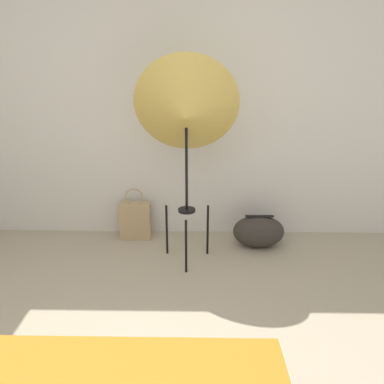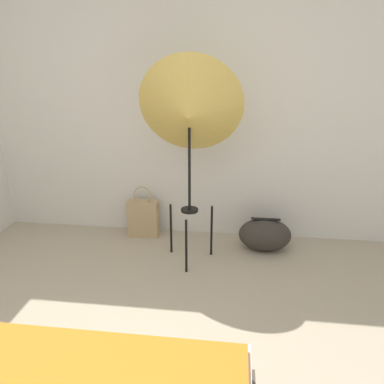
# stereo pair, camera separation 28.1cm
# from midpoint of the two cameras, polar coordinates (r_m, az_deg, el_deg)

# --- Properties ---
(wall_back) EXTENTS (8.00, 0.05, 2.60)m
(wall_back) POSITION_cam_midpoint_polar(r_m,az_deg,el_deg) (3.49, -1.50, 14.01)
(wall_back) COLOR silver
(wall_back) RESTS_ON ground_plane
(photo_umbrella) EXTENTS (0.83, 0.51, 1.69)m
(photo_umbrella) POSITION_cam_midpoint_polar(r_m,az_deg,el_deg) (2.89, 2.43, 12.01)
(photo_umbrella) COLOR black
(photo_umbrella) RESTS_ON ground_plane
(tote_bag) EXTENTS (0.29, 0.14, 0.50)m
(tote_bag) POSITION_cam_midpoint_polar(r_m,az_deg,el_deg) (3.65, -5.23, -3.99)
(tote_bag) COLOR tan
(tote_bag) RESTS_ON ground_plane
(duffel_bag) EXTENTS (0.47, 0.30, 0.30)m
(duffel_bag) POSITION_cam_midpoint_polar(r_m,az_deg,el_deg) (3.47, 13.33, -6.39)
(duffel_bag) COLOR #332D28
(duffel_bag) RESTS_ON ground_plane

